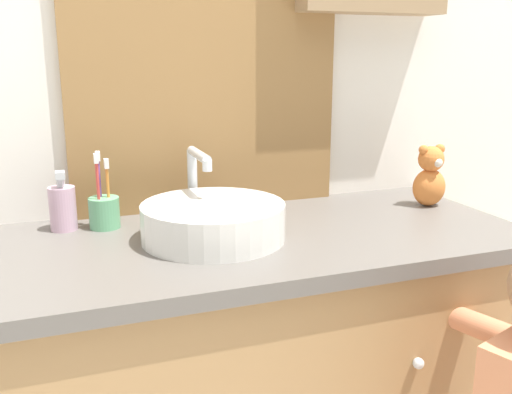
{
  "coord_description": "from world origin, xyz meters",
  "views": [
    {
      "loc": [
        -0.4,
        -0.83,
        1.21
      ],
      "look_at": [
        0.01,
        0.27,
        0.92
      ],
      "focal_mm": 40.0,
      "sensor_mm": 36.0,
      "label": 1
    }
  ],
  "objects": [
    {
      "name": "soap_dispenser",
      "position": [
        -0.38,
        0.51,
        0.87
      ],
      "size": [
        0.06,
        0.06,
        0.14
      ],
      "color": "#CCA3BC",
      "rests_on": "vanity_counter"
    },
    {
      "name": "teddy_bear",
      "position": [
        0.54,
        0.4,
        0.9
      ],
      "size": [
        0.09,
        0.08,
        0.16
      ],
      "color": "orange",
      "rests_on": "vanity_counter"
    },
    {
      "name": "toothbrush_holder",
      "position": [
        -0.29,
        0.49,
        0.86
      ],
      "size": [
        0.07,
        0.07,
        0.18
      ],
      "color": "#66B27F",
      "rests_on": "vanity_counter"
    },
    {
      "name": "sink_basin",
      "position": [
        -0.07,
        0.33,
        0.86
      ],
      "size": [
        0.31,
        0.37,
        0.18
      ],
      "color": "white",
      "rests_on": "vanity_counter"
    },
    {
      "name": "wall_back",
      "position": [
        0.02,
        0.62,
        1.27
      ],
      "size": [
        3.2,
        0.18,
        2.5
      ],
      "color": "silver",
      "rests_on": "ground_plane"
    }
  ]
}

